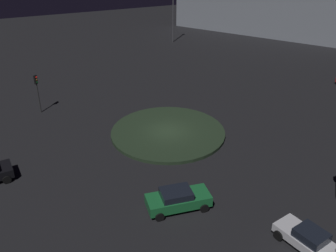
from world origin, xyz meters
The scene contains 7 objects.
ground_plane centered at (0.00, 0.00, 0.00)m, with size 117.07×117.07×0.00m, color black.
roundabout_island centered at (0.00, 0.00, 0.15)m, with size 10.72×10.72×0.30m, color #263823.
car_white centered at (-2.23, 16.64, 0.73)m, with size 2.69×4.42×1.43m.
car_green centered at (3.52, 10.13, 0.79)m, with size 4.58×2.41×1.53m.
traffic_light_southeast centered at (10.49, -9.43, 2.92)m, with size 0.39×0.38×4.10m.
streetlamp_southwest centered at (-12.93, -28.70, 4.98)m, with size 0.46×0.46×8.09m.
store_building centered at (-32.79, -30.10, 4.81)m, with size 29.39×33.32×9.62m.
Camera 1 is at (12.33, 29.36, 17.68)m, focal length 41.26 mm.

